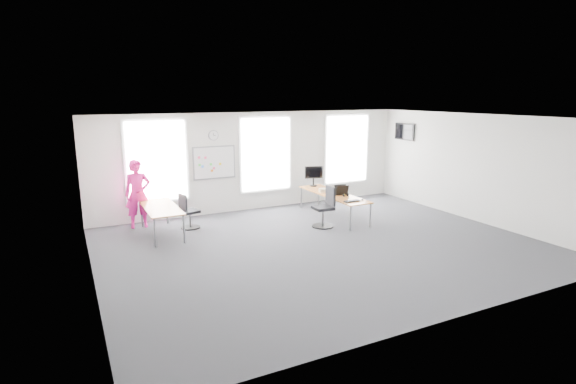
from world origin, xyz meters
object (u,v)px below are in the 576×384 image
chair_right (325,209)px  headphones (346,195)px  desk_right (333,195)px  person (138,194)px  desk_left (161,209)px  chair_left (188,213)px  monitor (314,174)px  keyboard (352,201)px

chair_right → headphones: (0.85, 0.28, 0.26)m
desk_right → chair_right: (-0.73, -0.75, -0.17)m
desk_right → person: size_ratio=1.55×
desk_left → headphones: (4.95, -0.98, 0.07)m
desk_right → person: 5.43m
chair_right → chair_left: chair_right is taller
person → chair_right: bearing=-22.7°
chair_right → desk_left: bearing=-104.1°
chair_right → chair_left: size_ratio=1.15×
chair_left → person: (-1.15, 0.71, 0.50)m
monitor → headphones: bearing=-72.7°
desk_right → monitor: bearing=88.4°
desk_left → headphones: 5.04m
desk_left → chair_right: 4.29m
desk_right → desk_left: size_ratio=1.42×
chair_right → keyboard: bearing=67.1°
chair_right → monitor: (0.76, 1.95, 0.59)m
person → keyboard: person is taller
keyboard → headphones: (0.20, 0.60, 0.03)m
desk_right → keyboard: 1.07m
chair_right → monitor: monitor is taller
chair_right → person: (-4.50, 2.20, 0.44)m
chair_right → desk_right: bearing=138.7°
chair_right → keyboard: 0.76m
desk_right → headphones: (0.12, -0.46, 0.09)m
headphones → monitor: bearing=87.3°
person → keyboard: 5.74m
chair_left → desk_right: bearing=-113.9°
chair_left → desk_left: bearing=93.0°
chair_right → person: bearing=-113.0°
chair_right → monitor: size_ratio=1.73×
desk_right → keyboard: bearing=-94.2°
desk_right → person: person is taller
desk_left → person: (-0.40, 0.94, 0.25)m
chair_left → keyboard: 4.40m
desk_left → person: bearing=113.3°
person → headphones: (5.35, -1.92, -0.18)m
desk_left → chair_right: chair_right is taller
keyboard → headphones: bearing=67.4°
desk_right → desk_left: (-4.83, 0.52, 0.02)m
desk_right → desk_left: desk_left is taller
desk_left → monitor: size_ratio=3.18×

